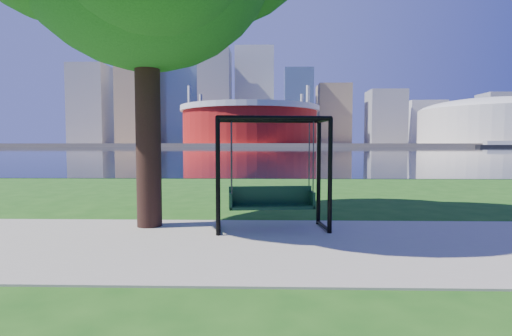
{
  "coord_description": "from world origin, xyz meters",
  "views": [
    {
      "loc": [
        0.0,
        -7.0,
        1.67
      ],
      "look_at": [
        -0.18,
        0.0,
        1.25
      ],
      "focal_mm": 28.0,
      "sensor_mm": 36.0,
      "label": 1
    }
  ],
  "objects": [
    {
      "name": "arena",
      "position": [
        135.0,
        235.0,
        15.87
      ],
      "size": [
        84.0,
        84.0,
        26.56
      ],
      "color": "beige",
      "rests_on": "far_bank"
    },
    {
      "name": "path",
      "position": [
        0.0,
        -0.5,
        0.01
      ],
      "size": [
        120.0,
        4.0,
        0.03
      ],
      "primitive_type": "cube",
      "color": "#9E937F",
      "rests_on": "ground"
    },
    {
      "name": "ground",
      "position": [
        0.0,
        0.0,
        0.0
      ],
      "size": [
        900.0,
        900.0,
        0.0
      ],
      "primitive_type": "plane",
      "color": "#1E5114",
      "rests_on": "ground"
    },
    {
      "name": "river",
      "position": [
        0.0,
        102.0,
        0.01
      ],
      "size": [
        900.0,
        180.0,
        0.02
      ],
      "primitive_type": "cube",
      "color": "black",
      "rests_on": "ground"
    },
    {
      "name": "stadium",
      "position": [
        -10.0,
        235.0,
        14.23
      ],
      "size": [
        83.0,
        83.0,
        32.0
      ],
      "color": "maroon",
      "rests_on": "far_bank"
    },
    {
      "name": "far_bank",
      "position": [
        0.0,
        306.0,
        1.0
      ],
      "size": [
        900.0,
        228.0,
        2.0
      ],
      "primitive_type": "cube",
      "color": "#937F60",
      "rests_on": "ground"
    },
    {
      "name": "skyline",
      "position": [
        -4.27,
        319.39,
        35.89
      ],
      "size": [
        392.0,
        66.0,
        96.5
      ],
      "color": "gray",
      "rests_on": "far_bank"
    },
    {
      "name": "swing",
      "position": [
        0.1,
        0.63,
        1.05
      ],
      "size": [
        2.22,
        1.17,
        2.18
      ],
      "rotation": [
        0.0,
        0.0,
        0.12
      ],
      "color": "black",
      "rests_on": "ground"
    }
  ]
}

